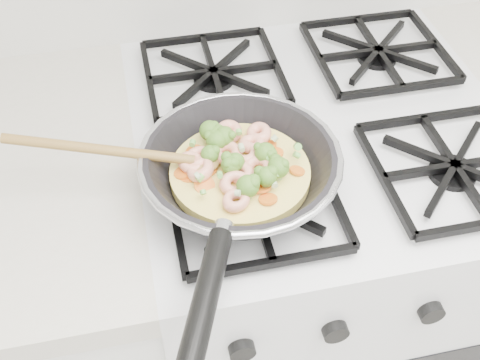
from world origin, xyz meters
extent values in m
cube|color=silver|center=(0.00, 1.70, 0.45)|extent=(0.60, 0.60, 0.90)
cube|color=black|center=(0.00, 1.70, 0.91)|extent=(0.56, 0.56, 0.02)
torus|color=#BBBBC3|center=(-0.16, 1.58, 0.97)|extent=(0.28, 0.28, 0.01)
cylinder|color=black|center=(-0.24, 1.37, 0.97)|extent=(0.09, 0.17, 0.03)
cylinder|color=#F7E26B|center=(-0.16, 1.58, 0.94)|extent=(0.19, 0.19, 0.02)
ellipsoid|color=olive|center=(-0.21, 1.59, 0.96)|extent=(0.05, 0.04, 0.01)
cylinder|color=olive|center=(-0.34, 1.62, 0.99)|extent=(0.25, 0.07, 0.05)
torus|color=#EFAC8D|center=(-0.17, 1.56, 0.96)|extent=(0.06, 0.06, 0.02)
torus|color=#EFAC8D|center=(-0.23, 1.59, 0.96)|extent=(0.06, 0.06, 0.02)
torus|color=#EFAC8D|center=(-0.18, 1.60, 0.96)|extent=(0.05, 0.05, 0.02)
torus|color=#EFAC8D|center=(-0.15, 1.60, 0.96)|extent=(0.05, 0.05, 0.02)
torus|color=#EFAC8D|center=(-0.18, 1.54, 0.96)|extent=(0.04, 0.05, 0.03)
torus|color=#EFAC8D|center=(-0.14, 1.56, 0.96)|extent=(0.06, 0.06, 0.03)
torus|color=#EFAC8D|center=(-0.16, 1.65, 0.96)|extent=(0.06, 0.06, 0.02)
torus|color=#EFAC8D|center=(-0.22, 1.58, 0.96)|extent=(0.06, 0.05, 0.03)
torus|color=#EFAC8D|center=(-0.12, 1.63, 0.96)|extent=(0.05, 0.04, 0.02)
torus|color=#EFAC8D|center=(-0.22, 1.60, 0.96)|extent=(0.06, 0.06, 0.02)
torus|color=#EFAC8D|center=(-0.18, 1.51, 0.96)|extent=(0.06, 0.06, 0.02)
torus|color=#EFAC8D|center=(-0.14, 1.61, 0.96)|extent=(0.06, 0.06, 0.02)
ellipsoid|color=#56882C|center=(-0.16, 1.53, 0.97)|extent=(0.04, 0.04, 0.03)
ellipsoid|color=#56882C|center=(-0.19, 1.64, 0.97)|extent=(0.04, 0.04, 0.03)
ellipsoid|color=#56882C|center=(-0.18, 1.57, 0.97)|extent=(0.03, 0.03, 0.03)
ellipsoid|color=#56882C|center=(-0.12, 1.55, 0.97)|extent=(0.04, 0.04, 0.03)
ellipsoid|color=#56882C|center=(-0.13, 1.58, 0.97)|extent=(0.04, 0.04, 0.03)
ellipsoid|color=#56882C|center=(-0.18, 1.63, 0.97)|extent=(0.04, 0.04, 0.03)
ellipsoid|color=#56882C|center=(-0.20, 1.60, 0.97)|extent=(0.03, 0.03, 0.03)
ellipsoid|color=#56882C|center=(-0.14, 1.54, 0.97)|extent=(0.04, 0.04, 0.03)
ellipsoid|color=#56882C|center=(-0.19, 1.62, 0.97)|extent=(0.04, 0.04, 0.03)
ellipsoid|color=#56882C|center=(-0.17, 1.57, 0.97)|extent=(0.03, 0.03, 0.03)
cylinder|color=orange|center=(-0.11, 1.61, 0.95)|extent=(0.03, 0.03, 0.01)
cylinder|color=orange|center=(-0.14, 1.51, 0.95)|extent=(0.03, 0.03, 0.00)
cylinder|color=orange|center=(-0.12, 1.57, 0.95)|extent=(0.03, 0.03, 0.01)
cylinder|color=orange|center=(-0.23, 1.58, 0.95)|extent=(0.04, 0.04, 0.01)
cylinder|color=orange|center=(-0.13, 1.62, 0.95)|extent=(0.03, 0.03, 0.01)
cylinder|color=orange|center=(-0.22, 1.56, 0.95)|extent=(0.04, 0.04, 0.01)
cylinder|color=orange|center=(-0.22, 1.62, 0.95)|extent=(0.03, 0.03, 0.01)
cylinder|color=orange|center=(-0.14, 1.54, 0.95)|extent=(0.04, 0.04, 0.01)
cylinder|color=orange|center=(-0.09, 1.56, 0.95)|extent=(0.03, 0.03, 0.01)
cylinder|color=orange|center=(-0.24, 1.59, 0.95)|extent=(0.04, 0.04, 0.01)
cylinder|color=orange|center=(-0.11, 1.60, 0.95)|extent=(0.03, 0.03, 0.00)
cylinder|color=orange|center=(-0.21, 1.59, 0.95)|extent=(0.04, 0.04, 0.01)
cylinder|color=#ADC98E|center=(-0.10, 1.61, 0.96)|extent=(0.01, 0.01, 0.01)
cylinder|color=#ADC98E|center=(-0.22, 1.56, 0.97)|extent=(0.01, 0.01, 0.01)
cylinder|color=#71BD4B|center=(-0.17, 1.58, 0.97)|extent=(0.01, 0.01, 0.01)
cylinder|color=#ADC98E|center=(-0.18, 1.64, 0.97)|extent=(0.01, 0.01, 0.01)
cylinder|color=#71BD4B|center=(-0.22, 1.56, 0.96)|extent=(0.01, 0.01, 0.01)
cylinder|color=#71BD4B|center=(-0.13, 1.54, 0.97)|extent=(0.01, 0.01, 0.01)
cylinder|color=#71BD4B|center=(-0.08, 1.58, 0.97)|extent=(0.01, 0.01, 0.01)
cylinder|color=#71BD4B|center=(-0.19, 1.62, 0.97)|extent=(0.01, 0.01, 0.01)
cylinder|color=#71BD4B|center=(-0.20, 1.55, 0.97)|extent=(0.01, 0.01, 0.01)
cylinder|color=#ADC98E|center=(-0.16, 1.60, 0.97)|extent=(0.01, 0.01, 0.01)
cylinder|color=#71BD4B|center=(-0.13, 1.55, 0.97)|extent=(0.01, 0.01, 0.01)
cylinder|color=#71BD4B|center=(-0.13, 1.57, 0.97)|extent=(0.01, 0.01, 0.01)
cylinder|color=#71BD4B|center=(-0.15, 1.63, 0.97)|extent=(0.01, 0.01, 0.01)
cylinder|color=#ADC98E|center=(-0.18, 1.51, 0.98)|extent=(0.01, 0.01, 0.01)
cylinder|color=#ADC98E|center=(-0.13, 1.53, 0.97)|extent=(0.01, 0.01, 0.01)
cylinder|color=#71BD4B|center=(-0.12, 1.54, 0.97)|extent=(0.01, 0.01, 0.01)
cylinder|color=#71BD4B|center=(-0.22, 1.53, 0.96)|extent=(0.01, 0.01, 0.01)
cylinder|color=#71BD4B|center=(-0.09, 1.57, 0.97)|extent=(0.01, 0.01, 0.01)
cylinder|color=#71BD4B|center=(-0.22, 1.62, 0.97)|extent=(0.01, 0.01, 0.01)
cylinder|color=#ADC98E|center=(-0.12, 1.57, 0.96)|extent=(0.01, 0.01, 0.01)
cylinder|color=#ADC98E|center=(-0.16, 1.53, 0.97)|extent=(0.01, 0.01, 0.01)
camera|label=1|loc=(-0.29, 1.01, 1.53)|focal=44.97mm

